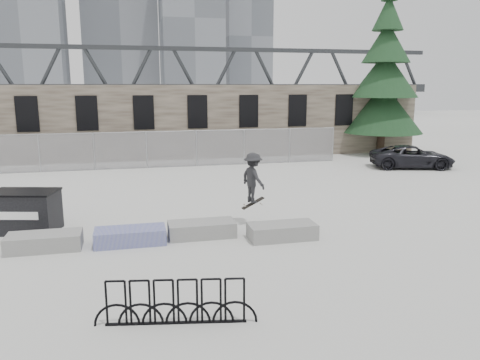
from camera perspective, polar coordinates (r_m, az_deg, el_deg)
The scene contains 14 objects.
ground at distance 14.16m, azimuth -9.34°, elevation -7.19°, with size 120.00×120.00×0.00m, color beige.
stone_wall at distance 29.74m, azimuth -11.68°, elevation 6.96°, with size 36.00×2.58×4.50m.
chainlink_fence at distance 26.15m, azimuth -11.33°, elevation 3.68°, with size 22.06×0.06×2.02m.
planter_far_left at distance 14.19m, azimuth -22.75°, elevation -6.87°, with size 2.00×0.90×0.46m.
planter_center_left at distance 13.93m, azimuth -13.22°, elevation -6.60°, with size 2.00×0.90×0.46m.
planter_center_right at distance 14.24m, azimuth -4.68°, elevation -5.91°, with size 2.00×0.90×0.46m.
planter_offset at distance 14.06m, azimuth 5.17°, elevation -6.16°, with size 2.00×0.90×0.46m.
dumpster at distance 16.02m, azimuth -24.73°, elevation -3.47°, with size 2.20×1.64×1.29m.
bike_rack at distance 9.29m, azimuth -7.83°, elevation -14.58°, with size 3.10×0.60×0.90m.
spruce_tree at distance 32.46m, azimuth 17.18°, elevation 11.26°, with size 5.19×5.19×11.50m.
skyline_towers at distance 108.44m, azimuth -13.97°, elevation 19.86°, with size 58.00×28.00×48.00m.
truss_bridge at distance 69.25m, azimuth -4.28°, elevation 11.20°, with size 70.00×3.00×9.80m.
suv at distance 27.49m, azimuth 20.24°, elevation 2.68°, with size 2.05×4.45×1.24m, color black.
skateboarder at distance 15.10m, azimuth 1.60°, elevation 0.25°, with size 0.95×1.20×1.83m.
Camera 1 is at (-0.79, -13.40, 4.51)m, focal length 35.00 mm.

